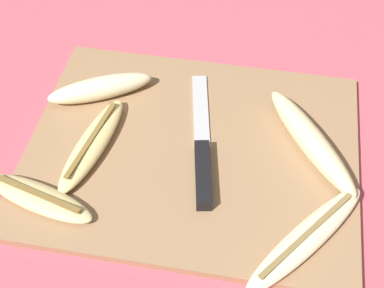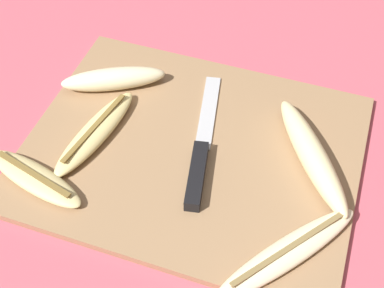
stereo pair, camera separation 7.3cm
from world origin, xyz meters
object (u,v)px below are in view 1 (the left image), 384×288
Objects in this scene: knife at (202,160)px; banana_pale_long at (100,88)px; banana_golden_short at (92,144)px; banana_bright_far at (306,238)px; banana_soft_right at (311,141)px; banana_spotted_left at (39,198)px.

banana_pale_long reaches higher than knife.
banana_golden_short is 0.31m from banana_bright_far.
banana_bright_far is (0.14, -0.10, 0.00)m from knife.
banana_pale_long is (-0.31, 0.05, -0.00)m from banana_soft_right.
banana_pale_long is 0.82× the size of banana_bright_far.
banana_spotted_left is at bearing -179.91° from banana_bright_far.
banana_soft_right is 1.22× the size of banana_pale_long.
banana_soft_right is 0.15m from banana_bright_far.
banana_golden_short is at bearing 169.16° from knife.
knife is 0.17m from banana_bright_far.
banana_golden_short is at bearing -80.20° from banana_pale_long.
banana_pale_long is 0.10m from banana_golden_short.
banana_bright_far is at bearing -18.05° from banana_golden_short.
banana_pale_long reaches higher than banana_bright_far.
banana_spotted_left is 0.89× the size of banana_golden_short.
knife is at bearing 26.85° from banana_spotted_left.
banana_pale_long is 0.85× the size of banana_golden_short.
banana_spotted_left is at bearing -164.45° from knife.
knife is 1.36× the size of banana_golden_short.
banana_spotted_left is 0.37m from banana_soft_right.
banana_bright_far is at bearing -45.66° from knife.
knife is at bearing -160.50° from banana_soft_right.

